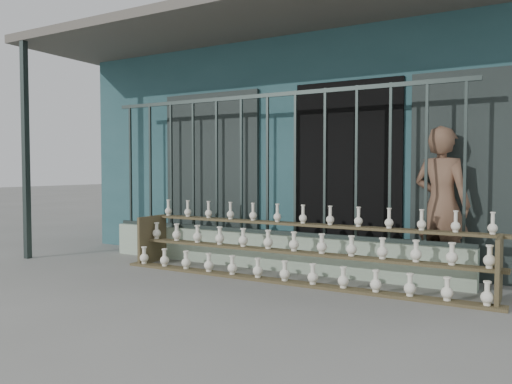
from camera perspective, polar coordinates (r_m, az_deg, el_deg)
The scene contains 6 objects.
ground at distance 5.43m, azimuth -5.29°, elevation -11.02°, with size 60.00×60.00×0.00m, color slate.
workshop_building at distance 9.09m, azimuth 10.13°, elevation 4.72°, with size 7.40×6.60×3.21m.
parapet_wall at distance 6.48m, azimuth 1.31°, elevation -6.76°, with size 5.00×0.20×0.45m, color #ABC3A7.
security_fence at distance 6.39m, azimuth 1.32°, elevation 3.23°, with size 5.00×0.04×1.80m.
shelf_rack at distance 5.84m, azimuth 4.31°, elevation -6.43°, with size 4.50×0.68×0.85m.
elderly_woman at distance 5.99m, azimuth 20.44°, elevation -1.39°, with size 0.64×0.42×1.76m, color brown.
Camera 1 is at (3.01, -4.34, 1.28)m, focal length 35.00 mm.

